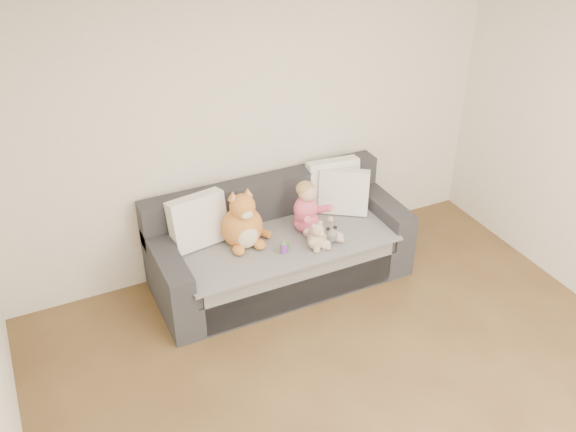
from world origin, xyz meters
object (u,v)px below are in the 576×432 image
object	(u,v)px
teddy_bear	(317,238)
sippy_cup	(284,246)
toddler	(309,212)
plush_cat	(243,224)
sofa	(279,248)

from	to	relation	value
teddy_bear	sippy_cup	size ratio (longest dim) A/B	2.22
toddler	plush_cat	xyz separation A→B (m)	(-0.58, 0.07, -0.00)
sofa	plush_cat	xyz separation A→B (m)	(-0.33, -0.03, 0.36)
teddy_bear	plush_cat	bearing A→B (deg)	131.37
sofa	teddy_bear	bearing A→B (deg)	-61.39
sofa	plush_cat	distance (m)	0.49
toddler	plush_cat	distance (m)	0.58
sofa	plush_cat	bearing A→B (deg)	-175.37
sofa	sippy_cup	distance (m)	0.37
sofa	sippy_cup	world-z (taller)	sofa
toddler	sofa	bearing A→B (deg)	142.29
toddler	sippy_cup	size ratio (longest dim) A/B	4.20
sofa	teddy_bear	xyz separation A→B (m)	(0.19, -0.35, 0.27)
plush_cat	sippy_cup	distance (m)	0.38
teddy_bear	sippy_cup	distance (m)	0.29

